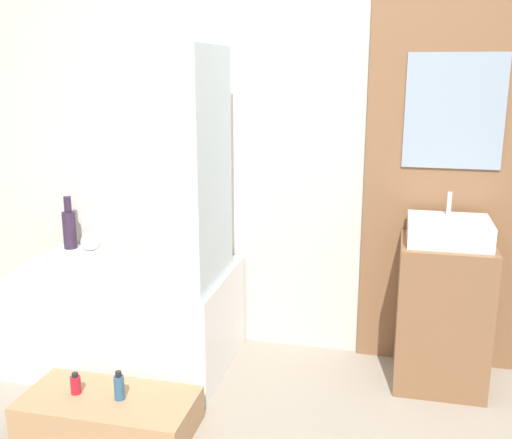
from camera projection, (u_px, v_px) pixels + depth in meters
The scene contains 11 objects.
wall_tiled_back at pixel (297, 132), 3.40m from camera, with size 4.20×0.06×2.60m, color beige.
wall_wood_accent at pixel (452, 136), 3.17m from camera, with size 0.90×0.04×2.60m.
bathtub at pixel (127, 315), 3.43m from camera, with size 1.20×0.79×0.56m.
glass_shower_screen at pixel (215, 169), 3.01m from camera, with size 0.01×0.58×1.21m, color silver.
wooden_step_bench at pixel (109, 413), 2.81m from camera, with size 0.81×0.40×0.16m, color #A87F56.
vanity_cabinet at pixel (442, 314), 3.16m from camera, with size 0.46×0.44×0.79m, color brown.
sink at pixel (449, 231), 3.05m from camera, with size 0.41×0.35×0.25m.
vase_tall_dark at pixel (69, 227), 3.73m from camera, with size 0.08×0.08×0.33m.
vase_round_light at pixel (90, 242), 3.71m from camera, with size 0.11×0.11×0.11m, color white.
bottle_soap_primary at pixel (76, 384), 2.81m from camera, with size 0.05×0.05×0.10m.
bottle_soap_secondary at pixel (119, 387), 2.76m from camera, with size 0.05×0.05×0.14m.
Camera 1 is at (0.56, -1.80, 1.65)m, focal length 42.00 mm.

